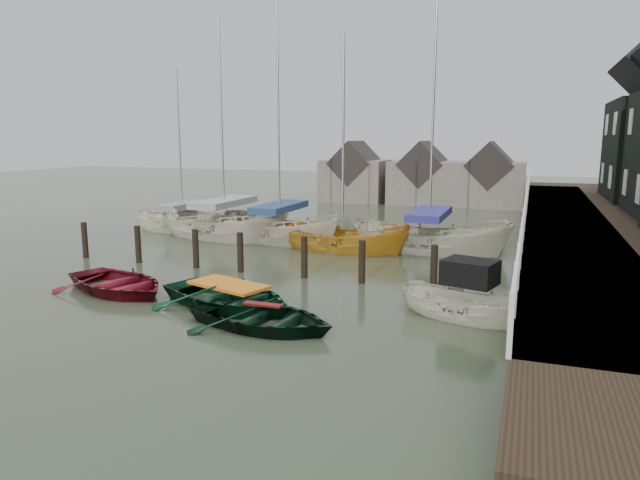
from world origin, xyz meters
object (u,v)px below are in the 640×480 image
at_px(sailboat_b, 280,240).
at_px(sailboat_c, 342,249).
at_px(sailboat_d, 429,249).
at_px(sailboat_e, 183,230).
at_px(motorboat, 467,314).
at_px(rowboat_red, 119,292).
at_px(sailboat_a, 225,236).
at_px(rowboat_dkgreen, 263,328).
at_px(rowboat_green, 229,307).

bearing_deg(sailboat_b, sailboat_c, -86.56).
bearing_deg(sailboat_d, sailboat_b, 96.22).
relative_size(sailboat_d, sailboat_e, 1.44).
bearing_deg(motorboat, sailboat_d, 31.84).
distance_m(sailboat_b, sailboat_d, 6.71).
relative_size(rowboat_red, sailboat_b, 0.34).
relative_size(sailboat_a, sailboat_e, 1.27).
xyz_separation_m(rowboat_dkgreen, sailboat_b, (-4.55, 11.05, 0.06)).
bearing_deg(motorboat, sailboat_b, 62.93).
bearing_deg(sailboat_e, sailboat_d, -90.90).
bearing_deg(sailboat_e, sailboat_c, -98.43).
bearing_deg(sailboat_c, motorboat, -135.73).
bearing_deg(sailboat_d, sailboat_a, 96.34).
height_order(rowboat_green, motorboat, motorboat).
bearing_deg(motorboat, sailboat_c, 53.53).
bearing_deg(rowboat_dkgreen, sailboat_e, 49.12).
bearing_deg(rowboat_red, rowboat_green, -73.44).
distance_m(rowboat_red, motorboat, 10.29).
bearing_deg(rowboat_dkgreen, sailboat_b, 30.75).
relative_size(sailboat_b, sailboat_e, 1.35).
bearing_deg(rowboat_green, rowboat_dkgreen, -109.08).
relative_size(sailboat_b, sailboat_d, 0.94).
bearing_deg(rowboat_green, sailboat_a, 47.70).
xyz_separation_m(rowboat_red, rowboat_dkgreen, (5.58, -1.43, 0.00)).
relative_size(sailboat_b, sailboat_c, 1.22).
distance_m(sailboat_c, sailboat_e, 9.16).
height_order(motorboat, sailboat_b, sailboat_b).
bearing_deg(rowboat_red, sailboat_e, 43.86).
distance_m(rowboat_green, sailboat_d, 10.65).
xyz_separation_m(rowboat_dkgreen, motorboat, (4.65, 2.51, 0.12)).
bearing_deg(sailboat_e, rowboat_red, -153.39).
xyz_separation_m(motorboat, sailboat_e, (-14.91, 9.39, -0.06)).
distance_m(rowboat_dkgreen, motorboat, 5.29).
xyz_separation_m(rowboat_red, sailboat_e, (-4.67, 10.47, 0.06)).
bearing_deg(sailboat_b, rowboat_red, -167.50).
bearing_deg(sailboat_e, sailboat_a, -104.93).
xyz_separation_m(rowboat_dkgreen, sailboat_a, (-7.34, 10.99, 0.06)).
height_order(rowboat_green, rowboat_dkgreen, rowboat_green).
bearing_deg(rowboat_red, sailboat_c, -6.50).
xyz_separation_m(rowboat_dkgreen, sailboat_c, (-1.27, 10.16, 0.01)).
bearing_deg(sailboat_a, motorboat, -114.24).
height_order(rowboat_green, sailboat_b, sailboat_b).
distance_m(rowboat_red, sailboat_b, 9.67).
distance_m(rowboat_red, sailboat_a, 9.72).
relative_size(rowboat_dkgreen, sailboat_d, 0.30).
height_order(sailboat_b, sailboat_d, sailboat_d).
relative_size(rowboat_dkgreen, motorboat, 0.97).
bearing_deg(rowboat_green, rowboat_red, 104.17).
xyz_separation_m(rowboat_green, sailboat_d, (3.80, 9.94, 0.06)).
relative_size(motorboat, sailboat_c, 0.40).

